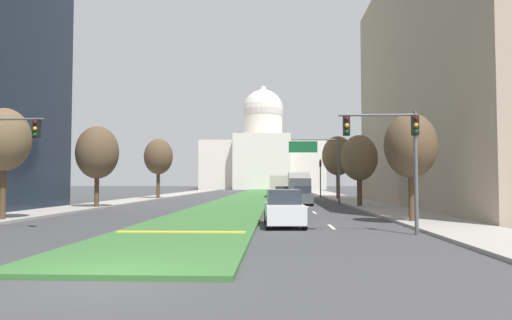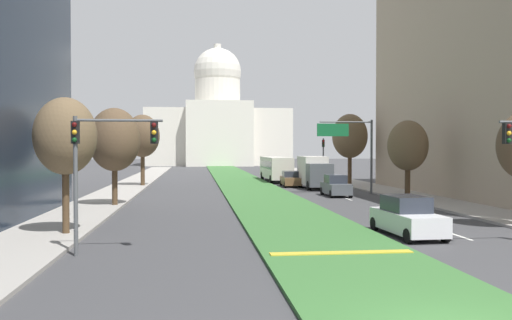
% 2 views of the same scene
% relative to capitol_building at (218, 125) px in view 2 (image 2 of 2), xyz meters
% --- Properties ---
extents(ground_plane, '(262.25, 262.25, 0.00)m').
position_rel_capitol_building_xyz_m(ground_plane, '(0.00, -58.76, -9.58)').
color(ground_plane, '#3D3D3F').
extents(grass_median, '(5.92, 107.28, 0.14)m').
position_rel_capitol_building_xyz_m(grass_median, '(0.00, -64.72, -9.51)').
color(grass_median, '#386B33').
rests_on(grass_median, ground_plane).
extents(median_curb_nose, '(5.33, 0.50, 0.04)m').
position_rel_capitol_building_xyz_m(median_curb_nose, '(0.00, -109.81, -9.42)').
color(median_curb_nose, gold).
rests_on(median_curb_nose, grass_median).
extents(lane_dashes_right, '(0.16, 47.91, 0.01)m').
position_rel_capitol_building_xyz_m(lane_dashes_right, '(6.61, -83.30, -9.57)').
color(lane_dashes_right, silver).
rests_on(lane_dashes_right, ground_plane).
extents(sidewalk_left, '(4.00, 107.28, 0.15)m').
position_rel_capitol_building_xyz_m(sidewalk_left, '(-12.27, -70.68, -9.50)').
color(sidewalk_left, '#9E9991').
rests_on(sidewalk_left, ground_plane).
extents(sidewalk_right, '(4.00, 107.28, 0.15)m').
position_rel_capitol_building_xyz_m(sidewalk_right, '(12.27, -70.68, -9.50)').
color(sidewalk_right, '#9E9991').
rests_on(sidewalk_right, ground_plane).
extents(capitol_building, '(33.83, 22.02, 29.16)m').
position_rel_capitol_building_xyz_m(capitol_building, '(0.00, 0.00, 0.00)').
color(capitol_building, silver).
rests_on(capitol_building, ground_plane).
extents(traffic_light_near_left, '(3.34, 0.35, 5.20)m').
position_rel_capitol_building_xyz_m(traffic_light_near_left, '(-8.93, -108.54, -5.78)').
color(traffic_light_near_left, '#515456').
rests_on(traffic_light_near_left, ground_plane).
extents(traffic_light_far_right, '(0.28, 0.35, 5.20)m').
position_rel_capitol_building_xyz_m(traffic_light_far_right, '(9.77, -66.72, -6.26)').
color(traffic_light_far_right, '#515456').
rests_on(traffic_light_far_right, ground_plane).
extents(overhead_guide_sign, '(4.98, 0.20, 6.50)m').
position_rel_capitol_building_xyz_m(overhead_guide_sign, '(8.20, -83.66, -4.96)').
color(overhead_guide_sign, '#515456').
rests_on(overhead_guide_sign, ground_plane).
extents(street_tree_left_near, '(2.81, 2.81, 6.32)m').
position_rel_capitol_building_xyz_m(street_tree_left_near, '(-11.22, -103.89, -5.05)').
color(street_tree_left_near, '#4C3823').
rests_on(street_tree_left_near, ground_plane).
extents(street_tree_left_mid, '(3.46, 3.46, 6.76)m').
position_rel_capitol_building_xyz_m(street_tree_left_mid, '(-10.84, -91.64, -5.00)').
color(street_tree_left_mid, '#4C3823').
rests_on(street_tree_left_mid, ground_plane).
extents(street_tree_right_mid, '(3.11, 3.11, 6.17)m').
position_rel_capitol_building_xyz_m(street_tree_right_mid, '(10.92, -89.35, -5.39)').
color(street_tree_right_mid, '#4C3823').
rests_on(street_tree_right_mid, ground_plane).
extents(street_tree_left_far, '(3.55, 3.55, 7.52)m').
position_rel_capitol_building_xyz_m(street_tree_left_far, '(-10.83, -72.27, -4.31)').
color(street_tree_left_far, '#4C3823').
rests_on(street_tree_left_far, ground_plane).
extents(street_tree_right_far, '(3.85, 3.85, 7.75)m').
position_rel_capitol_building_xyz_m(street_tree_right_far, '(11.38, -72.23, -4.27)').
color(street_tree_right_far, '#4C3823').
rests_on(street_tree_right_far, ground_plane).
extents(sedan_lead_stopped, '(2.11, 4.72, 1.83)m').
position_rel_capitol_building_xyz_m(sedan_lead_stopped, '(4.27, -105.49, -8.73)').
color(sedan_lead_stopped, silver).
rests_on(sedan_lead_stopped, ground_plane).
extents(sedan_midblock, '(1.84, 4.13, 1.79)m').
position_rel_capitol_building_xyz_m(sedan_midblock, '(6.34, -85.30, -8.75)').
color(sedan_midblock, '#4C5156').
rests_on(sedan_midblock, ground_plane).
extents(sedan_distant, '(2.03, 4.67, 1.63)m').
position_rel_capitol_building_xyz_m(sedan_distant, '(4.56, -73.77, -8.81)').
color(sedan_distant, brown).
rests_on(sedan_distant, ground_plane).
extents(box_truck_delivery, '(2.40, 6.40, 3.20)m').
position_rel_capitol_building_xyz_m(box_truck_delivery, '(6.39, -76.86, -7.90)').
color(box_truck_delivery, '#4C5156').
rests_on(box_truck_delivery, ground_plane).
extents(city_bus, '(2.62, 11.00, 2.95)m').
position_rel_capitol_building_xyz_m(city_bus, '(4.28, -65.22, -7.81)').
color(city_bus, beige).
rests_on(city_bus, ground_plane).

